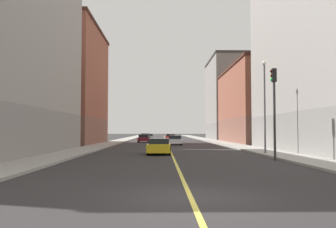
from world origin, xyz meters
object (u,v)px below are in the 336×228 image
Objects in this scene: building_right_midblock at (59,86)px; car_maroon at (144,138)px; car_red at (171,137)px; car_yellow at (159,146)px; building_left_mid at (265,105)px; car_white at (175,140)px; building_left_far at (236,99)px; traffic_light_left_near at (274,101)px; street_lamp_left_near at (265,97)px; car_silver at (149,137)px; car_green at (145,137)px.

car_maroon is (12.02, 8.43, -7.88)m from building_right_midblock.
car_red is 40.59m from car_yellow.
building_left_mid is 20.76m from car_maroon.
car_red is at bearing 137.68° from building_left_mid.
car_red is (16.81, 18.53, -7.92)m from building_right_midblock.
building_right_midblock is 26.24m from car_red.
building_right_midblock reaches higher than car_white.
car_yellow is (-16.91, -48.89, -8.34)m from building_left_far.
traffic_light_left_near is 1.50× the size of car_maroon.
street_lamp_left_near is 1.65× the size of car_yellow.
traffic_light_left_near is 1.47× the size of car_red.
car_maroon reaches higher than car_silver.
building_left_far reaches higher than car_yellow.
street_lamp_left_near is 1.88× the size of car_white.
street_lamp_left_near is 1.91× the size of car_green.
car_yellow is at bearing 139.63° from traffic_light_left_near.
building_left_mid is at bearing -10.04° from car_maroon.
car_green is at bearing -153.89° from car_red.
building_right_midblock reaches higher than street_lamp_left_near.
building_right_midblock is 4.03× the size of car_yellow.
building_left_far reaches higher than building_left_mid.
building_right_midblock is 4.66× the size of car_green.
car_silver is (12.35, 23.50, -7.90)m from building_right_midblock.
building_right_midblock is at bearing -139.74° from building_left_far.
car_white is at bearing 83.95° from car_yellow.
building_left_mid is 5.51× the size of car_maroon.
car_silver is (-11.15, 46.41, -4.07)m from street_lamp_left_near.
building_right_midblock is 16.66m from car_maroon.
car_green is (-10.52, 44.67, -3.26)m from traffic_light_left_near.
street_lamp_left_near reaches higher than traffic_light_left_near.
car_green is (11.96, 16.15, -7.85)m from building_right_midblock.
building_left_mid is 5.55× the size of car_white.
building_left_mid is 22.12m from building_left_far.
car_red is at bearing 87.20° from car_yellow.
building_left_far is 28.26m from car_maroon.
building_left_far is 4.33× the size of car_red.
car_red is at bearing 64.63° from car_maroon.
street_lamp_left_near is at bearing -44.28° from building_right_midblock.
car_maroon is (-19.72, -18.45, -8.34)m from building_left_far.
building_right_midblock is 21.58m from car_green.
building_right_midblock is 33.04m from street_lamp_left_near.
car_maroon is at bearing 169.96° from building_left_mid.
traffic_light_left_near is 38.54m from car_maroon.
car_white is at bearing -8.79° from building_right_midblock.
building_left_far reaches higher than car_green.
car_maroon is (-19.72, 3.49, -5.48)m from building_left_mid.
traffic_light_left_near is at bearing -77.82° from car_white.
car_white is (4.54, -26.11, 0.00)m from car_silver.
building_left_mid is 2.96× the size of street_lamp_left_near.
car_green reaches higher than car_maroon.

